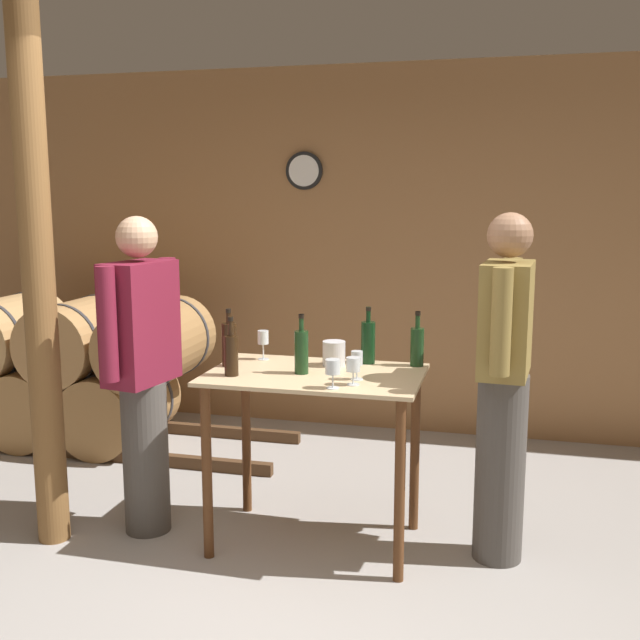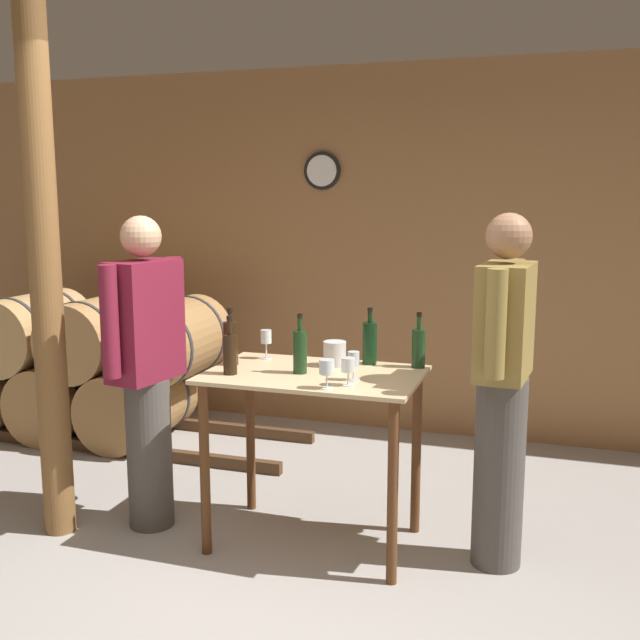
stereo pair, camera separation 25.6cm
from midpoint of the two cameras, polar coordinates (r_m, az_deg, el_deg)
The scene contains 17 objects.
ground_plane at distance 3.38m, azimuth -2.96°, elevation -22.20°, with size 14.00×14.00×0.00m, color #9E9993.
back_wall at distance 5.58m, azimuth 7.27°, elevation 5.16°, with size 8.40×0.08×2.70m.
barrel_rack at distance 5.76m, azimuth -16.34°, elevation -3.52°, with size 3.64×0.81×1.05m.
tasting_table at distance 3.78m, azimuth 1.48°, elevation -6.69°, with size 1.06×0.69×0.90m.
wooden_post at distance 3.99m, azimuth -18.48°, elevation 2.93°, with size 0.16×0.16×2.70m.
wine_bottle_far_left at distance 3.89m, azimuth -4.96°, elevation -1.71°, with size 0.08×0.08×0.30m.
wine_bottle_left at distance 3.69m, azimuth -4.91°, elevation -2.49°, with size 0.07×0.07×0.29m.
wine_bottle_center at distance 3.69m, azimuth 0.44°, elevation -2.33°, with size 0.07×0.07×0.30m.
wine_bottle_right at distance 3.91m, azimuth 5.68°, elevation -1.69°, with size 0.07×0.07×0.30m.
wine_bottle_far_right at distance 3.87m, azimuth 9.40°, elevation -2.03°, with size 0.07×0.07×0.28m.
wine_glass_near_left at distance 4.02m, azimuth -2.31°, elevation -1.39°, with size 0.06×0.06×0.16m.
wine_glass_near_center at distance 3.41m, azimuth 2.67°, elevation -3.68°, with size 0.07×0.07×0.14m.
wine_glass_near_right at distance 3.57m, azimuth 4.62°, elevation -3.08°, with size 0.06×0.06×0.14m.
wine_glass_far_side at distance 3.47m, azimuth 4.28°, elevation -3.53°, with size 0.07×0.07×0.13m.
ice_bucket at distance 3.86m, azimuth 3.03°, elevation -2.59°, with size 0.12×0.12×0.13m.
person_host at distance 3.64m, azimuth 15.71°, elevation -4.78°, with size 0.25×0.59×1.70m.
person_visitor_with_scarf at distance 4.01m, azimuth -11.35°, elevation -3.50°, with size 0.29×0.58×1.67m.
Camera 2 is at (1.17, -2.64, 1.79)m, focal length 42.00 mm.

